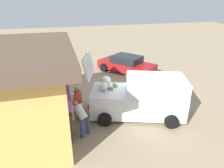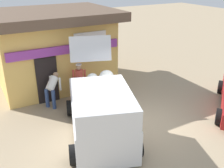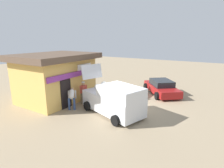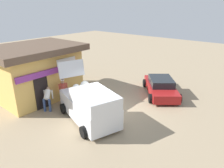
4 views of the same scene
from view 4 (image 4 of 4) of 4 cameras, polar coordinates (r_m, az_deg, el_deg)
The scene contains 8 objects.
ground_plane at distance 12.88m, azimuth -0.79°, elevation -7.24°, with size 60.00×60.00×0.00m, color #9E896B.
storefront_bar at distance 15.15m, azimuth -20.17°, elevation 3.47°, with size 5.93×4.62×3.58m.
delivery_van at distance 11.44m, azimuth -6.18°, elevation -5.80°, with size 3.17×4.78×2.92m.
parked_sedan at distance 15.31m, azimuth 13.25°, elevation -0.69°, with size 4.39×4.01×1.23m.
vendor_standing at distance 13.70m, azimuth -13.26°, elevation -1.61°, with size 0.53×0.45×1.67m.
customer_bending at distance 13.14m, azimuth -17.39°, elevation -3.50°, with size 0.73×0.69×1.42m.
unloaded_banana_pile at distance 14.63m, azimuth -11.96°, elevation -3.33°, with size 0.74×0.68×0.39m.
paint_bucket at distance 15.08m, azimuth -7.62°, elevation -2.21°, with size 0.32×0.32×0.39m, color silver.
Camera 4 is at (-8.66, -7.33, 6.09)m, focal length 33.17 mm.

